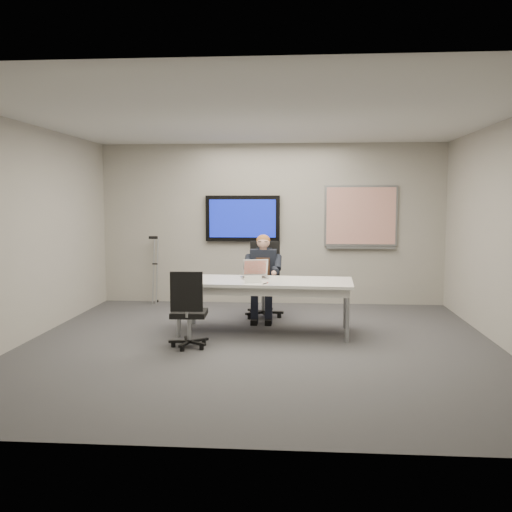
# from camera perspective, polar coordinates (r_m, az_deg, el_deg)

# --- Properties ---
(floor) EXTENTS (6.00, 6.00, 0.02)m
(floor) POSITION_cam_1_polar(r_m,az_deg,el_deg) (7.24, 0.32, -8.93)
(floor) COLOR #3B3B3D
(floor) RESTS_ON ground
(ceiling) EXTENTS (6.00, 6.00, 0.02)m
(ceiling) POSITION_cam_1_polar(r_m,az_deg,el_deg) (7.08, 0.33, 13.58)
(ceiling) COLOR silver
(ceiling) RESTS_ON wall_back
(wall_back) EXTENTS (6.00, 0.02, 2.80)m
(wall_back) POSITION_cam_1_polar(r_m,az_deg,el_deg) (10.02, 1.54, 3.21)
(wall_back) COLOR #A6A296
(wall_back) RESTS_ON ground
(wall_front) EXTENTS (6.00, 0.02, 2.80)m
(wall_front) POSITION_cam_1_polar(r_m,az_deg,el_deg) (4.05, -2.69, -0.32)
(wall_front) COLOR #A6A296
(wall_front) RESTS_ON ground
(wall_left) EXTENTS (0.02, 6.00, 2.80)m
(wall_left) POSITION_cam_1_polar(r_m,az_deg,el_deg) (7.83, -22.16, 2.13)
(wall_left) COLOR #A6A296
(wall_left) RESTS_ON ground
(wall_right) EXTENTS (0.02, 6.00, 2.80)m
(wall_right) POSITION_cam_1_polar(r_m,az_deg,el_deg) (7.44, 24.05, 1.90)
(wall_right) COLOR #A6A296
(wall_right) RESTS_ON ground
(conference_table) EXTENTS (2.42, 1.11, 0.73)m
(conference_table) POSITION_cam_1_polar(r_m,az_deg,el_deg) (7.80, 0.90, -3.03)
(conference_table) COLOR silver
(conference_table) RESTS_ON ground
(tv_display) EXTENTS (1.30, 0.09, 0.80)m
(tv_display) POSITION_cam_1_polar(r_m,az_deg,el_deg) (10.00, -1.34, 3.78)
(tv_display) COLOR black
(tv_display) RESTS_ON wall_back
(whiteboard) EXTENTS (1.25, 0.08, 1.10)m
(whiteboard) POSITION_cam_1_polar(r_m,az_deg,el_deg) (10.02, 10.44, 3.87)
(whiteboard) COLOR #909398
(whiteboard) RESTS_ON wall_back
(office_chair_far) EXTENTS (0.58, 0.58, 1.17)m
(office_chair_far) POSITION_cam_1_polar(r_m,az_deg,el_deg) (8.90, 0.79, -3.78)
(office_chair_far) COLOR black
(office_chair_far) RESTS_ON ground
(office_chair_near) EXTENTS (0.48, 0.48, 0.97)m
(office_chair_near) POSITION_cam_1_polar(r_m,az_deg,el_deg) (7.10, -6.74, -6.76)
(office_chair_near) COLOR black
(office_chair_near) RESTS_ON ground
(seated_person) EXTENTS (0.40, 0.69, 1.30)m
(seated_person) POSITION_cam_1_polar(r_m,az_deg,el_deg) (8.62, 0.67, -3.03)
(seated_person) COLOR #1D2030
(seated_person) RESTS_ON office_chair_far
(crutch) EXTENTS (0.22, 0.52, 1.26)m
(crutch) POSITION_cam_1_polar(r_m,az_deg,el_deg) (10.20, -10.04, -1.27)
(crutch) COLOR #9B9EA2
(crutch) RESTS_ON ground
(laptop) EXTENTS (0.41, 0.41, 0.25)m
(laptop) POSITION_cam_1_polar(r_m,az_deg,el_deg) (8.01, -0.13, -1.74)
(laptop) COLOR #A8A8AA
(laptop) RESTS_ON conference_table
(name_tent) EXTENTS (0.24, 0.14, 0.09)m
(name_tent) POSITION_cam_1_polar(r_m,az_deg,el_deg) (7.53, -0.29, -2.34)
(name_tent) COLOR white
(name_tent) RESTS_ON conference_table
(pen) EXTENTS (0.07, 0.14, 0.01)m
(pen) POSITION_cam_1_polar(r_m,az_deg,el_deg) (7.45, 0.96, -2.74)
(pen) COLOR black
(pen) RESTS_ON conference_table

